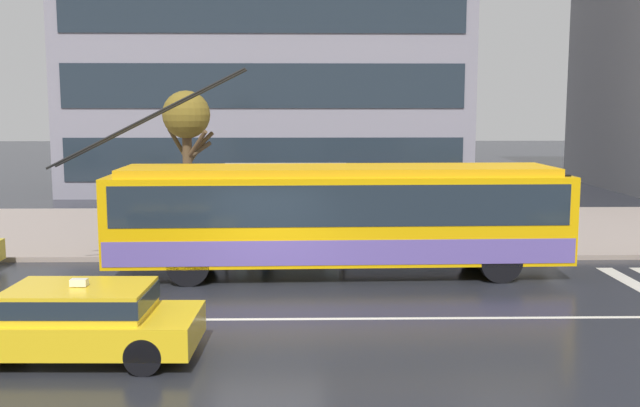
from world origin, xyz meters
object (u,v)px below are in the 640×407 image
object	(u,v)px
street_tree_bare	(187,121)
trolleybus	(339,215)
pedestrian_approaching_curb	(202,193)
bus_shelter	(285,185)
taxi_oncoming_near	(74,318)
pedestrian_at_shelter	(266,195)
pedestrian_walking_past	(476,213)

from	to	relation	value
street_tree_bare	trolleybus	bearing A→B (deg)	-47.03
trolleybus	pedestrian_approaching_curb	distance (m)	5.51
trolleybus	pedestrian_approaching_curb	xyz separation A→B (m)	(-4.03, 3.75, 0.15)
trolleybus	bus_shelter	distance (m)	3.43
trolleybus	taxi_oncoming_near	distance (m)	7.98
pedestrian_approaching_curb	taxi_oncoming_near	bearing A→B (deg)	-94.50
pedestrian_at_shelter	trolleybus	bearing A→B (deg)	-56.46
bus_shelter	street_tree_bare	size ratio (longest dim) A/B	0.78
pedestrian_at_shelter	pedestrian_walking_past	world-z (taller)	pedestrian_at_shelter
taxi_oncoming_near	pedestrian_approaching_curb	world-z (taller)	pedestrian_approaching_curb
pedestrian_approaching_curb	street_tree_bare	bearing A→B (deg)	116.60
taxi_oncoming_near	pedestrian_approaching_curb	size ratio (longest dim) A/B	2.27
trolleybus	bus_shelter	xyz separation A→B (m)	(-1.46, 3.08, 0.44)
taxi_oncoming_near	bus_shelter	distance (m)	10.04
pedestrian_at_shelter	street_tree_bare	world-z (taller)	street_tree_bare
pedestrian_at_shelter	bus_shelter	bearing A→B (deg)	0.54
bus_shelter	pedestrian_approaching_curb	world-z (taller)	bus_shelter
taxi_oncoming_near	pedestrian_approaching_curb	distance (m)	10.12
street_tree_bare	pedestrian_approaching_curb	bearing A→B (deg)	-63.40
pedestrian_at_shelter	pedestrian_approaching_curb	distance (m)	2.11
taxi_oncoming_near	street_tree_bare	xyz separation A→B (m)	(0.16, 11.31, 3.17)
trolleybus	pedestrian_approaching_curb	bearing A→B (deg)	137.12
taxi_oncoming_near	street_tree_bare	distance (m)	11.74
trolleybus	taxi_oncoming_near	bearing A→B (deg)	-127.46
pedestrian_at_shelter	pedestrian_approaching_curb	size ratio (longest dim) A/B	1.00
taxi_oncoming_near	bus_shelter	bearing A→B (deg)	70.26
street_tree_bare	pedestrian_at_shelter	bearing A→B (deg)	-36.39
bus_shelter	pedestrian_at_shelter	distance (m)	0.64
pedestrian_walking_past	street_tree_bare	bearing A→B (deg)	168.71
trolleybus	pedestrian_walking_past	xyz separation A→B (m)	(4.32, 3.22, -0.42)
bus_shelter	pedestrian_at_shelter	size ratio (longest dim) A/B	1.89
pedestrian_approaching_curb	pedestrian_walking_past	distance (m)	8.39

